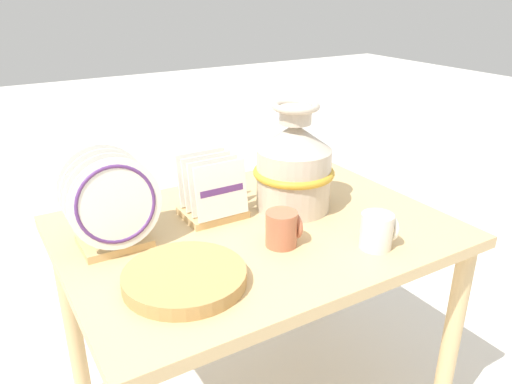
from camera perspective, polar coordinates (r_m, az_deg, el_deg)
The scene contains 7 objects.
display_table at distance 1.53m, azimuth 0.00°, elevation -7.13°, with size 1.11×0.83×0.73m.
ceramic_vase at distance 1.55m, azimuth 4.35°, elevation 3.13°, with size 0.25×0.25×0.34m.
dish_rack_round_plates at distance 1.38m, azimuth -16.19°, elevation -1.74°, with size 0.24×0.17×0.27m.
dish_rack_square_plates at distance 1.53m, azimuth -5.04°, elevation -0.49°, with size 0.18×0.16×0.19m.
wicker_charger_stack at distance 1.22m, azimuth -8.16°, elevation -9.65°, with size 0.30×0.30×0.04m.
mug_cream_glaze at distance 1.39m, azimuth 13.74°, elevation -4.31°, with size 0.09×0.09×0.10m.
mug_terracotta_glaze at distance 1.36m, azimuth 2.99°, elevation -4.20°, with size 0.09×0.09×0.10m.
Camera 1 is at (-0.68, -1.13, 1.40)m, focal length 35.00 mm.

